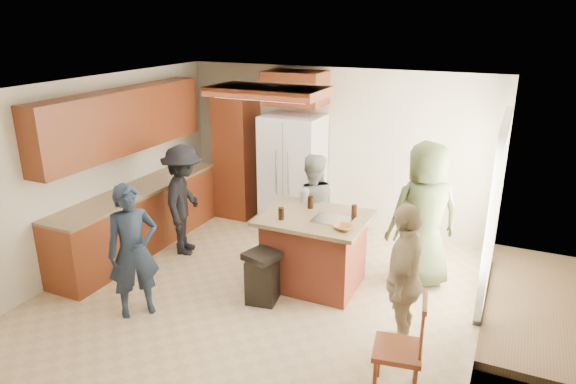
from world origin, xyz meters
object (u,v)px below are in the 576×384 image
at_px(person_front_left, 133,251).
at_px(person_behind_right, 424,216).
at_px(person_side_right, 403,280).
at_px(person_counter, 184,200).
at_px(spindle_chair, 400,350).
at_px(trash_bin, 262,277).
at_px(person_behind_left, 312,209).
at_px(kitchen_island, 314,250).
at_px(refrigerator, 293,172).

xyz_separation_m(person_front_left, person_behind_right, (2.79, 2.01, 0.15)).
height_order(person_side_right, person_counter, person_side_right).
bearing_deg(person_front_left, spindle_chair, -52.73).
bearing_deg(person_behind_right, trash_bin, 2.78).
bearing_deg(person_counter, spindle_chair, -136.83).
relative_size(person_behind_left, person_counter, 0.97).
bearing_deg(person_front_left, kitchen_island, -8.75).
bearing_deg(spindle_chair, refrigerator, 127.64).
bearing_deg(person_counter, trash_bin, -136.13).
relative_size(person_behind_left, kitchen_island, 1.19).
xyz_separation_m(person_behind_right, trash_bin, (-1.62, -1.20, -0.61)).
relative_size(kitchen_island, trash_bin, 2.03).
distance_m(person_front_left, person_side_right, 2.92).
distance_m(person_behind_left, spindle_chair, 2.77).
xyz_separation_m(kitchen_island, trash_bin, (-0.40, -0.62, -0.16)).
height_order(person_behind_right, trash_bin, person_behind_right).
relative_size(person_behind_right, spindle_chair, 1.86).
bearing_deg(refrigerator, person_front_left, -100.11).
relative_size(person_behind_left, trash_bin, 2.42).
bearing_deg(person_behind_left, person_side_right, 111.80).
relative_size(person_behind_right, kitchen_island, 1.45).
xyz_separation_m(refrigerator, kitchen_island, (1.03, -1.66, -0.43)).
xyz_separation_m(person_front_left, refrigerator, (0.55, 3.09, 0.13)).
bearing_deg(trash_bin, person_behind_left, 84.64).
relative_size(person_front_left, person_side_right, 0.97).
bearing_deg(person_behind_left, person_front_left, 33.34).
xyz_separation_m(person_side_right, kitchen_island, (-1.29, 0.89, -0.32)).
height_order(person_front_left, kitchen_island, person_front_left).
xyz_separation_m(person_behind_left, trash_bin, (-0.12, -1.24, -0.44)).
bearing_deg(person_behind_right, person_front_left, 1.99).
distance_m(person_behind_right, trash_bin, 2.10).
xyz_separation_m(person_behind_left, person_behind_right, (1.50, -0.05, 0.16)).
distance_m(person_side_right, spindle_chair, 0.74).
relative_size(person_behind_right, person_side_right, 1.16).
xyz_separation_m(person_side_right, spindle_chair, (0.14, -0.64, -0.34)).
xyz_separation_m(person_behind_left, person_counter, (-1.73, -0.49, 0.03)).
distance_m(person_behind_right, person_side_right, 1.47).
height_order(person_front_left, spindle_chair, person_front_left).
bearing_deg(person_front_left, person_behind_left, 6.82).
bearing_deg(refrigerator, person_behind_left, -54.36).
bearing_deg(person_behind_right, person_behind_left, -35.55).
bearing_deg(person_behind_left, kitchen_island, 90.24).
distance_m(person_side_right, kitchen_island, 1.60).
bearing_deg(person_front_left, refrigerator, 28.88).
bearing_deg(trash_bin, person_side_right, -8.83).
distance_m(refrigerator, trash_bin, 2.43).
xyz_separation_m(person_behind_right, kitchen_island, (-1.21, -0.58, -0.45)).
bearing_deg(person_behind_right, spindle_chair, 62.08).
relative_size(person_front_left, kitchen_island, 1.21).
height_order(refrigerator, spindle_chair, refrigerator).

